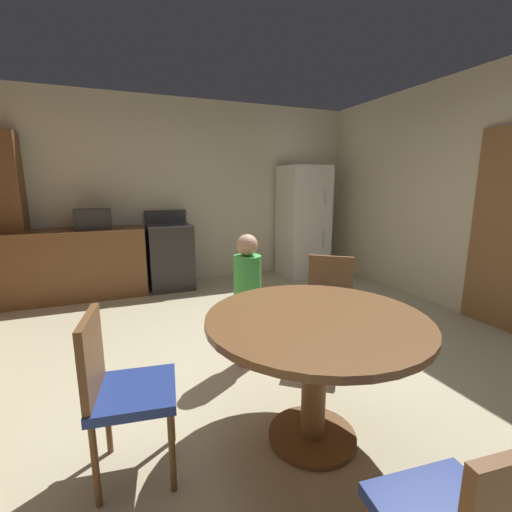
{
  "coord_description": "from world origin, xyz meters",
  "views": [
    {
      "loc": [
        -1.02,
        -2.19,
        1.47
      ],
      "look_at": [
        0.19,
        0.8,
        0.8
      ],
      "focal_mm": 24.34,
      "sensor_mm": 36.0,
      "label": 1
    }
  ],
  "objects_px": {
    "oven_range": "(170,256)",
    "refrigerator": "(303,222)",
    "dining_table": "(315,343)",
    "chair_northeast": "(329,301)",
    "chair_west": "(119,385)",
    "microwave": "(93,219)",
    "person_child": "(247,297)"
  },
  "relations": [
    {
      "from": "oven_range",
      "to": "refrigerator",
      "type": "height_order",
      "value": "refrigerator"
    },
    {
      "from": "dining_table",
      "to": "chair_northeast",
      "type": "distance_m",
      "value": 1.04
    },
    {
      "from": "dining_table",
      "to": "chair_northeast",
      "type": "bearing_deg",
      "value": 52.22
    },
    {
      "from": "chair_west",
      "to": "microwave",
      "type": "bearing_deg",
      "value": 101.84
    },
    {
      "from": "refrigerator",
      "to": "person_child",
      "type": "distance_m",
      "value": 3.07
    },
    {
      "from": "chair_northeast",
      "to": "microwave",
      "type": "bearing_deg",
      "value": -106.29
    },
    {
      "from": "refrigerator",
      "to": "chair_west",
      "type": "relative_size",
      "value": 2.02
    },
    {
      "from": "dining_table",
      "to": "chair_west",
      "type": "bearing_deg",
      "value": 172.21
    },
    {
      "from": "oven_range",
      "to": "chair_west",
      "type": "height_order",
      "value": "oven_range"
    },
    {
      "from": "refrigerator",
      "to": "chair_northeast",
      "type": "distance_m",
      "value": 2.85
    },
    {
      "from": "refrigerator",
      "to": "chair_west",
      "type": "xyz_separation_m",
      "value": [
        -2.85,
        -3.24,
        -0.38
      ]
    },
    {
      "from": "oven_range",
      "to": "chair_northeast",
      "type": "height_order",
      "value": "oven_range"
    },
    {
      "from": "oven_range",
      "to": "chair_west",
      "type": "bearing_deg",
      "value": -102.36
    },
    {
      "from": "refrigerator",
      "to": "oven_range",
      "type": "bearing_deg",
      "value": 178.55
    },
    {
      "from": "oven_range",
      "to": "dining_table",
      "type": "relative_size",
      "value": 0.9
    },
    {
      "from": "oven_range",
      "to": "microwave",
      "type": "xyz_separation_m",
      "value": [
        -0.96,
        -0.0,
        0.56
      ]
    },
    {
      "from": "microwave",
      "to": "chair_west",
      "type": "bearing_deg",
      "value": -85.95
    },
    {
      "from": "chair_west",
      "to": "chair_northeast",
      "type": "bearing_deg",
      "value": 30.01
    },
    {
      "from": "oven_range",
      "to": "person_child",
      "type": "height_order",
      "value": "oven_range"
    },
    {
      "from": "refrigerator",
      "to": "dining_table",
      "type": "height_order",
      "value": "refrigerator"
    },
    {
      "from": "microwave",
      "to": "chair_west",
      "type": "xyz_separation_m",
      "value": [
        0.23,
        -3.29,
        -0.53
      ]
    },
    {
      "from": "oven_range",
      "to": "chair_west",
      "type": "xyz_separation_m",
      "value": [
        -0.72,
        -3.29,
        0.03
      ]
    },
    {
      "from": "chair_northeast",
      "to": "chair_west",
      "type": "xyz_separation_m",
      "value": [
        -1.66,
        -0.68,
        0.0
      ]
    },
    {
      "from": "microwave",
      "to": "chair_northeast",
      "type": "xyz_separation_m",
      "value": [
        1.89,
        -2.61,
        -0.53
      ]
    },
    {
      "from": "oven_range",
      "to": "refrigerator",
      "type": "bearing_deg",
      "value": -1.45
    },
    {
      "from": "dining_table",
      "to": "person_child",
      "type": "relative_size",
      "value": 1.12
    },
    {
      "from": "dining_table",
      "to": "person_child",
      "type": "bearing_deg",
      "value": 92.74
    },
    {
      "from": "chair_northeast",
      "to": "person_child",
      "type": "distance_m",
      "value": 0.7
    },
    {
      "from": "oven_range",
      "to": "microwave",
      "type": "distance_m",
      "value": 1.11
    },
    {
      "from": "microwave",
      "to": "chair_northeast",
      "type": "distance_m",
      "value": 3.27
    },
    {
      "from": "microwave",
      "to": "person_child",
      "type": "xyz_separation_m",
      "value": [
        1.21,
        -2.47,
        -0.45
      ]
    },
    {
      "from": "oven_range",
      "to": "dining_table",
      "type": "distance_m",
      "value": 3.45
    }
  ]
}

